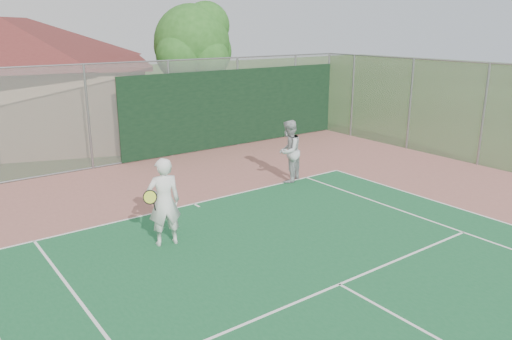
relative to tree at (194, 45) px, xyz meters
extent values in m
cylinder|color=gray|center=(-6.68, -4.57, -2.06)|extent=(0.08, 0.08, 3.50)
cylinder|color=gray|center=(-3.68, -4.57, -2.06)|extent=(0.08, 0.08, 3.50)
cylinder|color=gray|center=(-0.68, -4.57, -2.06)|extent=(0.08, 0.08, 3.50)
cylinder|color=gray|center=(2.32, -4.57, -2.06)|extent=(0.08, 0.08, 3.50)
cylinder|color=gray|center=(4.32, -4.57, -2.06)|extent=(0.08, 0.08, 3.50)
cylinder|color=gray|center=(-5.68, -4.57, -0.31)|extent=(20.00, 0.05, 0.05)
cylinder|color=gray|center=(-5.68, -4.57, -3.76)|extent=(20.00, 0.05, 0.05)
cube|color=#999EA0|center=(-5.68, -4.57, -2.06)|extent=(20.00, 0.02, 3.50)
cube|color=black|center=(-0.68, -4.62, -2.26)|extent=(10.00, 0.04, 3.00)
cylinder|color=gray|center=(4.32, -6.07, -2.06)|extent=(0.08, 0.08, 3.50)
cylinder|color=gray|center=(4.32, -9.07, -2.06)|extent=(0.08, 0.08, 3.50)
cylinder|color=gray|center=(4.32, -12.07, -2.06)|extent=(0.08, 0.08, 3.50)
cube|color=#999EA0|center=(4.32, -9.07, -2.06)|extent=(0.02, 9.00, 3.50)
cube|color=black|center=(-6.57, -1.89, -2.71)|extent=(0.94, 0.06, 2.20)
cylinder|color=#382614|center=(-0.10, 0.01, -2.28)|extent=(0.39, 0.39, 3.06)
sphere|color=#235A1C|center=(-0.10, 0.01, 0.13)|extent=(3.50, 3.50, 3.50)
sphere|color=#235A1C|center=(0.88, 0.33, -0.31)|extent=(2.41, 2.41, 2.41)
sphere|color=#235A1C|center=(-0.98, -0.43, -0.42)|extent=(2.19, 2.19, 2.19)
sphere|color=#235A1C|center=(0.12, -0.98, -0.53)|extent=(1.97, 1.97, 1.97)
sphere|color=#235A1C|center=(-0.43, 0.88, -0.09)|extent=(2.19, 2.19, 2.19)
sphere|color=#235A1C|center=(0.56, -0.21, 0.89)|extent=(2.19, 2.19, 2.19)
imported|color=silver|center=(-7.47, -11.58, -2.82)|extent=(0.80, 0.62, 1.97)
imported|color=#ACAFB1|center=(-2.28, -9.62, -2.85)|extent=(1.17, 1.08, 1.92)
camera|label=1|loc=(-11.94, -20.97, 0.88)|focal=35.00mm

